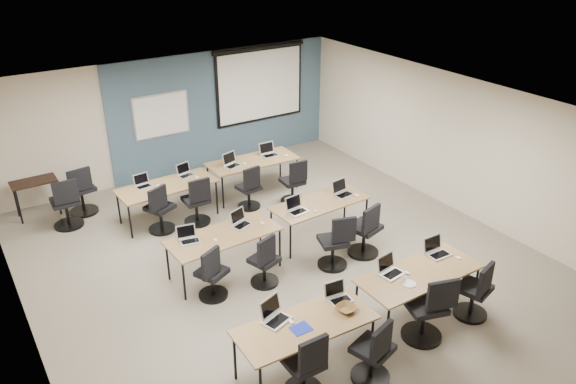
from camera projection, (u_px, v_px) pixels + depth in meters
floor at (281, 261)px, 9.71m from camera, size 8.00×9.00×0.02m
ceiling at (280, 111)px, 8.52m from camera, size 8.00×9.00×0.02m
wall_back at (173, 117)px, 12.51m from camera, size 8.00×0.04×2.70m
wall_front at (516, 352)px, 5.72m from camera, size 8.00×0.04×2.70m
wall_left at (17, 265)px, 7.16m from camera, size 0.04×9.00×2.70m
wall_right at (452, 142)px, 11.07m from camera, size 0.04×9.00×2.70m
blue_accent_panel at (224, 108)px, 13.10m from camera, size 5.50×0.04×2.70m
whiteboard at (161, 116)px, 12.26m from camera, size 1.28×0.03×0.98m
projector_screen at (260, 80)px, 13.28m from camera, size 2.40×0.10×1.82m
training_table_front_left at (305, 326)px, 7.09m from camera, size 1.83×0.76×0.73m
training_table_front_right at (419, 275)px, 8.11m from camera, size 1.89×0.79×0.73m
training_table_mid_left at (224, 237)px, 9.08m from camera, size 1.85×0.77×0.73m
training_table_mid_right at (320, 204)px, 10.12m from camera, size 1.80×0.75×0.73m
training_table_back_left at (167, 187)px, 10.77m from camera, size 1.88×0.78×0.73m
training_table_back_right at (253, 162)px, 11.86m from camera, size 1.92×0.80×0.73m
laptop_0 at (274, 315)px, 7.13m from camera, size 0.36×0.30×0.27m
mouse_0 at (291, 322)px, 7.09m from camera, size 0.07×0.10×0.03m
task_chair_0 at (306, 370)px, 6.81m from camera, size 0.49×0.49×0.97m
laptop_1 at (338, 295)px, 7.51m from camera, size 0.31×0.26×0.23m
mouse_1 at (347, 303)px, 7.44m from camera, size 0.07×0.10×0.03m
task_chair_1 at (374, 356)px, 7.01m from camera, size 0.52×0.51×0.99m
laptop_2 at (390, 269)px, 8.06m from camera, size 0.34×0.29×0.26m
mouse_2 at (407, 273)px, 8.07m from camera, size 0.07×0.10×0.03m
task_chair_2 at (428, 313)px, 7.72m from camera, size 0.59×0.57×1.05m
laptop_3 at (436, 250)px, 8.52m from camera, size 0.35×0.29×0.26m
mouse_3 at (458, 258)px, 8.43m from camera, size 0.06×0.10×0.03m
task_chair_3 at (476, 295)px, 8.16m from camera, size 0.50×0.50×0.98m
laptop_4 at (188, 237)px, 8.87m from camera, size 0.31×0.27×0.24m
mouse_4 at (215, 240)px, 8.90m from camera, size 0.06×0.09×0.03m
task_chair_4 at (212, 277)px, 8.58m from camera, size 0.50×0.46×0.95m
laptop_5 at (240, 221)px, 9.34m from camera, size 0.32×0.28×0.25m
mouse_5 at (262, 223)px, 9.39m from camera, size 0.06×0.10×0.03m
task_chair_5 at (265, 265)px, 8.90m from camera, size 0.47×0.46×0.94m
laptop_6 at (296, 208)px, 9.77m from camera, size 0.34×0.29×0.26m
mouse_6 at (315, 211)px, 9.78m from camera, size 0.06×0.09×0.03m
task_chair_6 at (336, 246)px, 9.36m from camera, size 0.52×0.51×0.99m
laptop_7 at (342, 191)px, 10.36m from camera, size 0.36×0.30×0.27m
mouse_7 at (357, 195)px, 10.33m from camera, size 0.10×0.12×0.04m
task_chair_7 at (366, 234)px, 9.69m from camera, size 0.55×0.55×1.03m
laptop_8 at (143, 183)px, 10.68m from camera, size 0.30×0.26×0.23m
mouse_8 at (158, 186)px, 10.70m from camera, size 0.08×0.10×0.03m
task_chair_8 at (160, 212)px, 10.44m from camera, size 0.54×0.51×0.99m
laptop_9 at (185, 173)px, 11.13m from camera, size 0.31×0.26×0.23m
mouse_9 at (197, 177)px, 11.05m from camera, size 0.08×0.10×0.03m
task_chair_9 at (197, 205)px, 10.71m from camera, size 0.51×0.51×0.99m
laptop_10 at (231, 163)px, 11.57m from camera, size 0.35×0.29×0.26m
mouse_10 at (245, 164)px, 11.66m from camera, size 0.08×0.10×0.03m
task_chair_10 at (250, 191)px, 11.29m from camera, size 0.46×0.46×0.95m
laptop_11 at (269, 152)px, 12.08m from camera, size 0.35×0.30×0.27m
mouse_11 at (286, 155)px, 12.07m from camera, size 0.10×0.12×0.04m
task_chair_11 at (294, 185)px, 11.52m from camera, size 0.49×0.49×0.97m
blue_mousepad at (301, 329)px, 6.99m from camera, size 0.25×0.21×0.01m
snack_bowl at (346, 308)px, 7.30m from camera, size 0.34×0.34×0.07m
snack_plate at (409, 284)px, 7.84m from camera, size 0.21×0.21×0.01m
coffee_cup at (404, 279)px, 7.89m from camera, size 0.07×0.07×0.05m
utility_table at (34, 186)px, 10.91m from camera, size 0.84×0.47×0.75m
spare_chair_a at (82, 194)px, 11.07m from camera, size 0.56×0.56×1.03m
spare_chair_b at (67, 207)px, 10.59m from camera, size 0.55×0.55×1.03m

